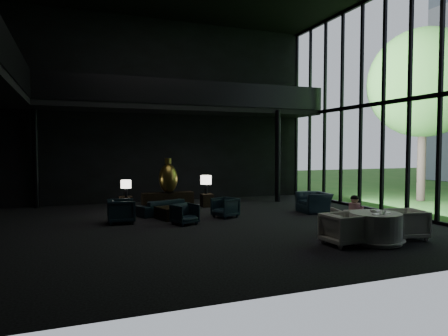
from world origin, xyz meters
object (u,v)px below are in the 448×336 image
object	(u,v)px
side_table_left	(126,204)
lounge_armchair_west	(121,209)
lounge_armchair_east	(225,207)
lounge_armchair_south	(185,214)
console	(168,201)
sofa	(163,206)
bronze_urn	(168,178)
dining_table	(375,230)
table_lamp_right	(206,181)
window_armchair	(314,198)
dining_chair_north	(349,219)
dining_chair_east	(407,221)
dining_chair_west	(343,226)
coffee_table	(172,213)
child	(355,207)
table_lamp_left	(126,185)
side_table_right	(207,200)

from	to	relation	value
side_table_left	lounge_armchair_west	world-z (taller)	lounge_armchair_west
lounge_armchair_east	lounge_armchair_south	size ratio (longest dim) A/B	1.13
console	sofa	size ratio (longest dim) A/B	1.23
bronze_urn	sofa	bearing A→B (deg)	-112.41
dining_table	lounge_armchair_west	bearing A→B (deg)	139.03
table_lamp_right	console	bearing A→B (deg)	-175.86
console	dining_table	world-z (taller)	dining_table
table_lamp_right	window_armchair	bearing A→B (deg)	-41.45
side_table_left	dining_chair_north	size ratio (longest dim) A/B	0.64
lounge_armchair_west	lounge_armchair_east	distance (m)	3.43
dining_chair_north	dining_chair_east	bearing A→B (deg)	153.18
bronze_urn	dining_chair_west	bearing A→B (deg)	-69.23
dining_chair_west	window_armchair	bearing A→B (deg)	-29.32
coffee_table	side_table_left	bearing A→B (deg)	118.37
console	lounge_armchair_east	bearing A→B (deg)	-61.71
table_lamp_right	dining_chair_west	distance (m)	7.43
lounge_armchair_south	dining_chair_west	distance (m)	4.88
child	dining_chair_east	bearing A→B (deg)	139.54
sofa	lounge_armchair_west	world-z (taller)	lounge_armchair_west
table_lamp_right	window_armchair	distance (m)	4.35
table_lamp_left	side_table_right	xyz separation A→B (m)	(3.20, 0.09, -0.74)
window_armchair	coffee_table	bearing A→B (deg)	-91.34
table_lamp_left	window_armchair	distance (m)	6.97
table_lamp_left	table_lamp_right	world-z (taller)	table_lamp_right
lounge_armchair_south	coffee_table	distance (m)	1.10
side_table_left	lounge_armchair_west	bearing A→B (deg)	-99.72
lounge_armchair_east	child	distance (m)	4.48
lounge_armchair_south	bronze_urn	bearing A→B (deg)	65.74
console	dining_chair_north	world-z (taller)	dining_chair_north
coffee_table	dining_chair_north	distance (m)	5.70
lounge_armchair_east	coffee_table	bearing A→B (deg)	-123.05
side_table_right	coffee_table	distance (m)	2.95
side_table_left	dining_chair_east	distance (m)	9.66
lounge_armchair_south	dining_table	distance (m)	5.54
bronze_urn	lounge_armchair_south	world-z (taller)	bronze_urn
lounge_armchair_west	window_armchair	world-z (taller)	window_armchair
table_lamp_left	lounge_armchair_south	distance (m)	3.55
sofa	side_table_right	bearing A→B (deg)	-169.02
table_lamp_left	lounge_armchair_west	world-z (taller)	table_lamp_left
lounge_armchair_east	child	world-z (taller)	child
window_armchair	dining_chair_west	bearing A→B (deg)	-21.16
sofa	coffee_table	bearing A→B (deg)	77.09
sofa	dining_chair_north	size ratio (longest dim) A/B	1.92
dining_chair_west	side_table_right	bearing A→B (deg)	4.92
side_table_right	sofa	xyz separation A→B (m)	(-2.07, -1.24, 0.06)
window_armchair	table_lamp_right	bearing A→B (deg)	-127.02
dining_table	child	distance (m)	0.99
table_lamp_left	table_lamp_right	size ratio (longest dim) A/B	0.86
dining_chair_north	child	bearing A→B (deg)	147.87
side_table_left	window_armchair	world-z (taller)	window_armchair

